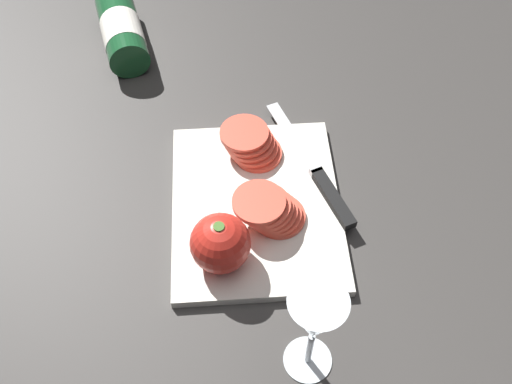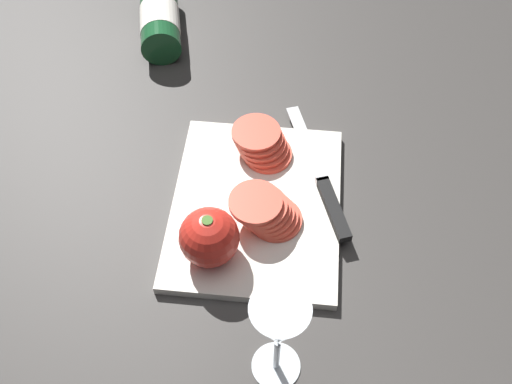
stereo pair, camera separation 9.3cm
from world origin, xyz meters
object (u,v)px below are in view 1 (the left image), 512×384
Objects in this scene: wine_bottle at (121,27)px; knife at (324,185)px; wine_glass at (315,322)px; whole_tomato at (220,243)px; tomato_slice_stack_near at (251,143)px; tomato_slice_stack_far at (269,210)px.

knife is at bearing -138.89° from wine_bottle.
knife is (-0.40, -0.35, -0.02)m from wine_bottle.
wine_bottle reaches higher than knife.
whole_tomato is (0.16, 0.11, -0.06)m from wine_glass.
whole_tomato reaches higher than knife.
wine_glass is 1.77× the size of tomato_slice_stack_near.
tomato_slice_stack_near is at bearing 8.59° from wine_glass.
wine_bottle is 1.76× the size of wine_glass.
tomato_slice_stack_far reaches higher than tomato_slice_stack_near.
wine_bottle is 0.75m from wine_glass.
whole_tomato is at bearing 164.71° from tomato_slice_stack_near.
wine_bottle is at bearing 21.21° from knife.
tomato_slice_stack_far is at bearing -171.81° from tomato_slice_stack_near.
wine_glass is at bearing -144.74° from whole_tomato.
tomato_slice_stack_far is (0.22, 0.03, -0.08)m from wine_glass.
whole_tomato is 0.88× the size of tomato_slice_stack_near.
wine_bottle reaches higher than tomato_slice_stack_far.
whole_tomato reaches higher than tomato_slice_stack_far.
knife is at bearing -126.39° from tomato_slice_stack_near.
knife is 2.47× the size of tomato_slice_stack_far.
wine_bottle is 0.56m from whole_tomato.
wine_bottle is at bearing 29.28° from tomato_slice_stack_far.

